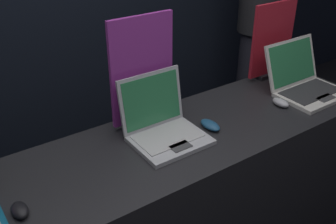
# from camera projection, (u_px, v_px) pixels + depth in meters

# --- Properties ---
(display_counter) EXTENTS (2.31, 0.60, 0.89)m
(display_counter) POSITION_uv_depth(u_px,v_px,m) (168.00, 214.00, 1.98)
(display_counter) COLOR black
(display_counter) RESTS_ON ground_plane
(mouse_front) EXTENTS (0.06, 0.09, 0.04)m
(mouse_front) POSITION_uv_depth(u_px,v_px,m) (20.00, 210.00, 1.36)
(mouse_front) COLOR black
(mouse_front) RESTS_ON display_counter
(laptop_middle) EXTENTS (0.32, 0.31, 0.28)m
(laptop_middle) POSITION_uv_depth(u_px,v_px,m) (162.00, 125.00, 1.77)
(laptop_middle) COLOR #B7B7BC
(laptop_middle) RESTS_ON display_counter
(mouse_middle) EXTENTS (0.06, 0.12, 0.03)m
(mouse_middle) POSITION_uv_depth(u_px,v_px,m) (210.00, 125.00, 1.86)
(mouse_middle) COLOR navy
(mouse_middle) RESTS_ON display_counter
(promo_stand_middle) EXTENTS (0.32, 0.07, 0.52)m
(promo_stand_middle) POSITION_uv_depth(u_px,v_px,m) (142.00, 74.00, 1.80)
(promo_stand_middle) COLOR black
(promo_stand_middle) RESTS_ON display_counter
(laptop_back) EXTENTS (0.38, 0.36, 0.26)m
(laptop_back) POSITION_uv_depth(u_px,v_px,m) (305.00, 82.00, 2.18)
(laptop_back) COLOR silver
(laptop_back) RESTS_ON display_counter
(mouse_back) EXTENTS (0.06, 0.10, 0.04)m
(mouse_back) POSITION_uv_depth(u_px,v_px,m) (281.00, 103.00, 2.05)
(mouse_back) COLOR #B2B2B7
(mouse_back) RESTS_ON display_counter
(promo_stand_back) EXTENTS (0.32, 0.07, 0.45)m
(promo_stand_back) POSITION_uv_depth(u_px,v_px,m) (272.00, 42.00, 2.29)
(promo_stand_back) COLOR black
(promo_stand_back) RESTS_ON display_counter
(person_bystander) EXTENTS (0.34, 0.34, 1.80)m
(person_bystander) POSITION_uv_depth(u_px,v_px,m) (258.00, 22.00, 3.23)
(person_bystander) COLOR #282833
(person_bystander) RESTS_ON ground_plane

